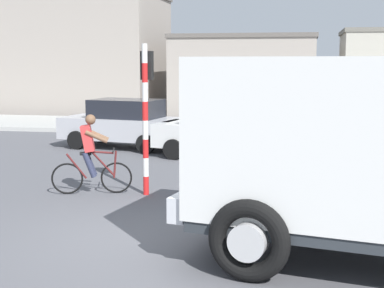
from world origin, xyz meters
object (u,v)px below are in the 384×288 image
car_red_near (225,131)px  car_white_mid (124,123)px  traffic_light_pole (146,98)px  pedestrian_near_kerb (358,124)px  cyclist (91,154)px

car_red_near → car_white_mid: same height
traffic_light_pole → car_white_mid: traffic_light_pole is taller
traffic_light_pole → car_white_mid: bearing=112.1°
car_white_mid → pedestrian_near_kerb: size_ratio=2.61×
cyclist → car_white_mid: 6.61m
car_red_near → car_white_mid: size_ratio=1.01×
traffic_light_pole → pedestrian_near_kerb: bearing=54.7°
cyclist → pedestrian_near_kerb: size_ratio=1.06×
car_red_near → pedestrian_near_kerb: bearing=29.0°
cyclist → pedestrian_near_kerb: (6.17, 7.26, -0.02)m
cyclist → pedestrian_near_kerb: cyclist is taller
traffic_light_pole → car_white_mid: (-2.53, 6.25, -1.25)m
car_white_mid → pedestrian_near_kerb: bearing=6.0°
traffic_light_pole → car_red_near: bearing=78.0°
traffic_light_pole → car_red_near: traffic_light_pole is taller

